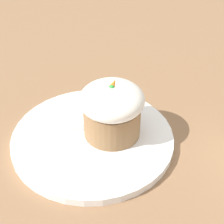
{
  "coord_description": "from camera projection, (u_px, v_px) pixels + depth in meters",
  "views": [
    {
      "loc": [
        -0.37,
        -0.12,
        0.35
      ],
      "look_at": [
        0.01,
        -0.02,
        0.05
      ],
      "focal_mm": 60.0,
      "sensor_mm": 36.0,
      "label": 1
    }
  ],
  "objects": [
    {
      "name": "ground_plane",
      "position": [
        93.0,
        142.0,
        0.52
      ],
      "size": [
        4.0,
        4.0,
        0.0
      ],
      "primitive_type": "plane",
      "color": "#846042"
    },
    {
      "name": "dessert_plate",
      "position": [
        93.0,
        139.0,
        0.52
      ],
      "size": [
        0.22,
        0.22,
        0.01
      ],
      "color": "white",
      "rests_on": "ground_plane"
    },
    {
      "name": "carrot_cake",
      "position": [
        112.0,
        109.0,
        0.5
      ],
      "size": [
        0.09,
        0.09,
        0.08
      ],
      "color": "olive",
      "rests_on": "dessert_plate"
    },
    {
      "name": "spoon",
      "position": [
        92.0,
        128.0,
        0.52
      ],
      "size": [
        0.04,
        0.13,
        0.01
      ],
      "color": "#B7B7BC",
      "rests_on": "dessert_plate"
    }
  ]
}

